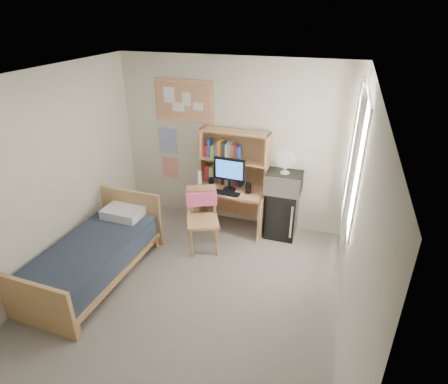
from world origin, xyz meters
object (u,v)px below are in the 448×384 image
(bulletin_board, at_px, (184,101))
(desk_fan, at_px, (286,163))
(monitor, at_px, (230,175))
(microwave, at_px, (284,182))
(speaker_right, at_px, (248,188))
(mini_fridge, at_px, (282,213))
(speaker_left, at_px, (211,182))
(desk, at_px, (231,208))
(desk_chair, at_px, (203,221))
(bed, at_px, (93,261))

(bulletin_board, relative_size, desk_fan, 2.88)
(monitor, height_order, microwave, monitor)
(bulletin_board, relative_size, monitor, 1.84)
(speaker_right, bearing_deg, mini_fridge, 16.32)
(monitor, height_order, speaker_left, monitor)
(desk, height_order, desk_chair, desk_chair)
(bulletin_board, height_order, desk_fan, bulletin_board)
(mini_fridge, relative_size, bed, 0.41)
(desk_chair, xyz_separation_m, speaker_right, (0.50, 0.62, 0.30))
(bed, distance_m, desk_fan, 2.93)
(monitor, height_order, speaker_right, monitor)
(mini_fridge, xyz_separation_m, desk_fan, (-0.00, -0.02, 0.84))
(desk_chair, distance_m, desk_fan, 1.44)
(microwave, bearing_deg, desk_fan, -89.75)
(bed, bearing_deg, mini_fridge, 41.67)
(desk, relative_size, bed, 0.60)
(bed, bearing_deg, speaker_right, 47.47)
(microwave, bearing_deg, bulletin_board, 171.11)
(desk_chair, bearing_deg, bulletin_board, 98.30)
(mini_fridge, bearing_deg, bulletin_board, 171.79)
(desk_chair, distance_m, speaker_left, 0.73)
(bulletin_board, bearing_deg, speaker_right, -17.72)
(speaker_left, distance_m, desk_fan, 1.20)
(desk_chair, distance_m, speaker_right, 0.85)
(bed, xyz_separation_m, monitor, (1.33, 1.67, 0.70))
(monitor, relative_size, speaker_right, 3.01)
(desk_fan, bearing_deg, mini_fridge, 90.00)
(monitor, bearing_deg, bed, -125.26)
(monitor, distance_m, speaker_left, 0.35)
(desk, xyz_separation_m, microwave, (0.81, 0.02, 0.55))
(bulletin_board, xyz_separation_m, monitor, (0.83, -0.34, -0.97))
(mini_fridge, height_order, bed, mini_fridge)
(desk_chair, relative_size, desk_fan, 2.93)
(desk_chair, relative_size, monitor, 1.87)
(desk_fan, bearing_deg, speaker_right, -168.94)
(bulletin_board, height_order, speaker_left, bulletin_board)
(bed, distance_m, monitor, 2.25)
(mini_fridge, bearing_deg, speaker_right, -166.79)
(monitor, xyz_separation_m, microwave, (0.81, 0.08, -0.05))
(monitor, bearing_deg, desk_chair, -104.08)
(desk, relative_size, desk_fan, 3.41)
(desk_chair, relative_size, bed, 0.52)
(mini_fridge, bearing_deg, monitor, -172.72)
(desk_chair, xyz_separation_m, monitor, (0.20, 0.64, 0.47))
(bulletin_board, bearing_deg, speaker_left, -31.51)
(desk, xyz_separation_m, bed, (-1.34, -1.73, -0.09))
(microwave, bearing_deg, monitor, -174.12)
(desk, height_order, monitor, monitor)
(desk, distance_m, monitor, 0.61)
(desk, xyz_separation_m, desk_chair, (-0.20, -0.70, 0.13))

